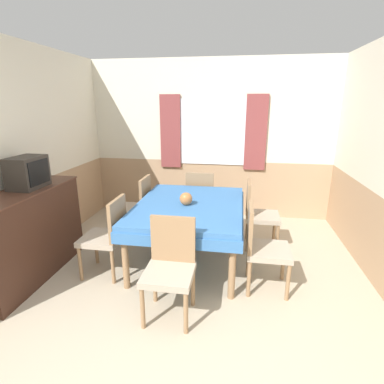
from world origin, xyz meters
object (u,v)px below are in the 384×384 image
at_px(dining_table, 189,212).
at_px(chair_head_window, 201,197).
at_px(chair_left_near, 108,234).
at_px(sideboard, 27,234).
at_px(chair_head_near, 170,265).
at_px(tv, 28,172).
at_px(chair_left_far, 137,205).
at_px(chair_right_near, 262,245).
at_px(chair_right_far, 258,212).
at_px(vase, 186,199).

bearing_deg(dining_table, chair_head_window, 90.00).
xyz_separation_m(chair_left_near, sideboard, (-0.85, -0.19, 0.02)).
bearing_deg(chair_left_near, chair_head_near, -122.34).
bearing_deg(chair_head_near, chair_left_near, -32.34).
xyz_separation_m(dining_table, sideboard, (-1.70, -0.68, -0.12)).
bearing_deg(chair_head_near, tv, -16.59).
distance_m(chair_left_far, chair_head_window, 1.00).
height_order(chair_left_near, chair_right_near, same).
bearing_deg(chair_head_near, dining_table, -90.00).
relative_size(dining_table, chair_right_far, 1.83).
bearing_deg(chair_left_far, chair_right_far, -90.00).
height_order(chair_head_near, tv, tv).
height_order(chair_head_near, sideboard, sideboard).
distance_m(dining_table, tv, 1.86).
xyz_separation_m(chair_left_near, chair_head_near, (0.85, -0.54, 0.00)).
bearing_deg(chair_head_window, dining_table, -90.00).
bearing_deg(dining_table, chair_left_near, -149.68).
height_order(chair_left_near, vase, chair_left_near).
bearing_deg(dining_table, sideboard, -158.08).
xyz_separation_m(chair_right_near, tv, (-2.55, -0.03, 0.68)).
height_order(sideboard, tv, tv).
xyz_separation_m(sideboard, vase, (1.67, 0.64, 0.30)).
bearing_deg(chair_right_near, vase, -117.06).
xyz_separation_m(chair_head_near, tv, (-1.70, 0.51, 0.68)).
bearing_deg(dining_table, chair_right_near, -30.32).
xyz_separation_m(dining_table, tv, (-1.70, -0.52, 0.54)).
distance_m(chair_right_near, chair_left_far, 1.96).
bearing_deg(tv, chair_left_near, 1.91).
relative_size(chair_left_far, chair_head_near, 1.00).
xyz_separation_m(chair_left_near, chair_right_far, (1.69, 0.99, 0.00)).
relative_size(dining_table, chair_left_far, 1.83).
height_order(dining_table, chair_head_near, chair_head_near).
height_order(dining_table, tv, tv).
relative_size(chair_right_near, tv, 2.26).
height_order(chair_right_far, chair_head_window, same).
relative_size(sideboard, vase, 9.67).
xyz_separation_m(dining_table, chair_right_near, (0.85, -0.49, -0.14)).
distance_m(chair_left_far, vase, 1.03).
bearing_deg(chair_right_far, chair_left_near, -59.68).
height_order(chair_right_near, chair_head_window, same).
distance_m(dining_table, sideboard, 1.83).
relative_size(chair_left_near, chair_right_far, 1.00).
distance_m(chair_head_window, tv, 2.40).
height_order(chair_right_far, vase, chair_right_far).
bearing_deg(chair_left_far, tv, 139.94).
xyz_separation_m(tv, vase, (1.67, 0.48, -0.37)).
height_order(dining_table, chair_right_far, chair_right_far).
relative_size(dining_table, chair_head_window, 1.83).
relative_size(chair_head_window, vase, 5.96).
relative_size(sideboard, tv, 3.67).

